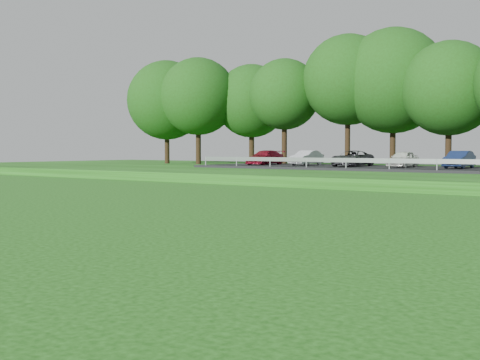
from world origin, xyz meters
The scene contains 1 object.
parking_lot centered at (-24.26, 32.81, 1.03)m, with size 24.00×9.00×1.38m.
Camera 1 is at (-3.79, -8.99, 2.13)m, focal length 45.00 mm.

